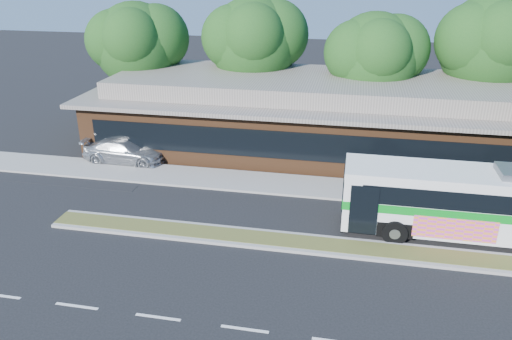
# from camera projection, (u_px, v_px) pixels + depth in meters

# --- Properties ---
(ground) EXTENTS (120.00, 120.00, 0.00)m
(ground) POSITION_uv_depth(u_px,v_px,m) (343.00, 257.00, 20.28)
(ground) COLOR black
(ground) RESTS_ON ground
(median_strip) EXTENTS (26.00, 1.10, 0.15)m
(median_strip) POSITION_uv_depth(u_px,v_px,m) (344.00, 247.00, 20.79)
(median_strip) COLOR #545A26
(median_strip) RESTS_ON ground
(sidewalk) EXTENTS (44.00, 2.60, 0.12)m
(sidewalk) POSITION_uv_depth(u_px,v_px,m) (348.00, 190.00, 26.04)
(sidewalk) COLOR gray
(sidewalk) RESTS_ON ground
(parking_lot) EXTENTS (14.00, 12.00, 0.01)m
(parking_lot) POSITION_uv_depth(u_px,v_px,m) (70.00, 144.00, 32.55)
(parking_lot) COLOR black
(parking_lot) RESTS_ON ground
(plaza_building) EXTENTS (33.20, 11.20, 4.45)m
(plaza_building) POSITION_uv_depth(u_px,v_px,m) (353.00, 116.00, 31.18)
(plaza_building) COLOR #54311A
(plaza_building) RESTS_ON ground
(tree_bg_a) EXTENTS (6.47, 5.80, 8.63)m
(tree_bg_a) POSITION_uv_depth(u_px,v_px,m) (143.00, 43.00, 34.29)
(tree_bg_a) COLOR black
(tree_bg_a) RESTS_ON ground
(tree_bg_b) EXTENTS (6.69, 6.00, 9.00)m
(tree_bg_b) POSITION_uv_depth(u_px,v_px,m) (260.00, 40.00, 33.65)
(tree_bg_b) COLOR black
(tree_bg_b) RESTS_ON ground
(tree_bg_c) EXTENTS (6.24, 5.60, 8.26)m
(tree_bg_c) POSITION_uv_depth(u_px,v_px,m) (380.00, 55.00, 31.51)
(tree_bg_c) COLOR black
(tree_bg_c) RESTS_ON ground
(tree_bg_d) EXTENTS (6.91, 6.20, 9.37)m
(tree_bg_d) POSITION_uv_depth(u_px,v_px,m) (498.00, 42.00, 30.84)
(tree_bg_d) COLOR black
(tree_bg_d) RESTS_ON ground
(transit_bus) EXTENTS (11.79, 2.81, 3.30)m
(transit_bus) POSITION_uv_depth(u_px,v_px,m) (486.00, 200.00, 20.96)
(transit_bus) COLOR silver
(transit_bus) RESTS_ON ground
(sedan) EXTENTS (4.91, 2.06, 1.42)m
(sedan) POSITION_uv_depth(u_px,v_px,m) (125.00, 151.00, 29.48)
(sedan) COLOR #ACAFB3
(sedan) RESTS_ON ground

